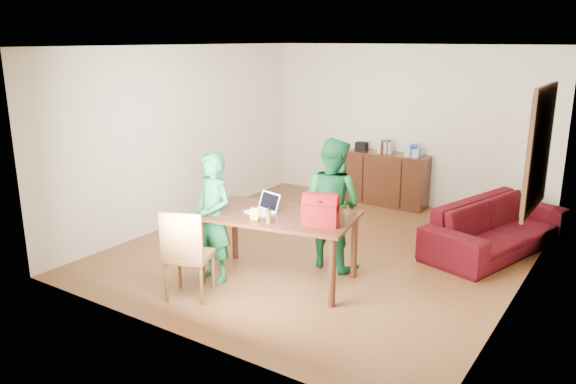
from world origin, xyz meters
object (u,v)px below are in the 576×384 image
Objects in this scene: laptop at (260,210)px; bottle at (269,216)px; table at (279,223)px; sofa at (497,227)px; person_near at (213,217)px; chair at (189,272)px; red_bag at (321,212)px; person_far at (333,203)px.

laptop reaches higher than bottle.
table is 5.23× the size of laptop.
bottle is at bearing -84.33° from table.
table reaches higher than sofa.
person_near reaches higher than table.
chair is at bearing -132.82° from table.
person_near is at bearing -176.04° from bottle.
red_bag is at bearing 169.18° from sofa.
person_far is at bearing 93.24° from red_bag.
person_near reaches higher than bottle.
laptop is at bearing 43.49° from chair.
person_far is (0.30, 0.75, 0.10)m from table.
person_near is 8.85× the size of bottle.
red_bag is at bearing 16.63° from laptop.
person_far is 4.26× the size of red_bag.
person_near is 3.83m from sofa.
chair reaches higher than table.
laptop is 0.96× the size of red_bag.
person_far is 4.46× the size of laptop.
person_far is at bearing 40.41° from chair.
sofa is at bearing 59.01° from person_near.
chair is at bearing 70.80° from person_far.
chair is 5.91× the size of bottle.
chair is 0.63× the size of person_far.
person_far is 0.98m from laptop.
red_bag is at bearing 118.82° from person_far.
person_far reaches higher than red_bag.
laptop is at bearing 140.77° from bottle.
red_bag is at bearing -17.73° from table.
person_near is at bearing -160.12° from table.
table is at bearing 42.14° from person_near.
person_far reaches higher than laptop.
sofa is (1.30, 2.50, -0.63)m from red_bag.
laptop is (0.37, 0.82, 0.57)m from chair.
red_bag reaches higher than chair.
table is 3.11m from sofa.
chair is 1.07m from laptop.
laptop is 0.16× the size of sofa.
chair is at bearing -139.28° from bottle.
person_far is at bearing 61.38° from person_near.
person_near is 1.49m from person_far.
person_near is 0.56m from laptop.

